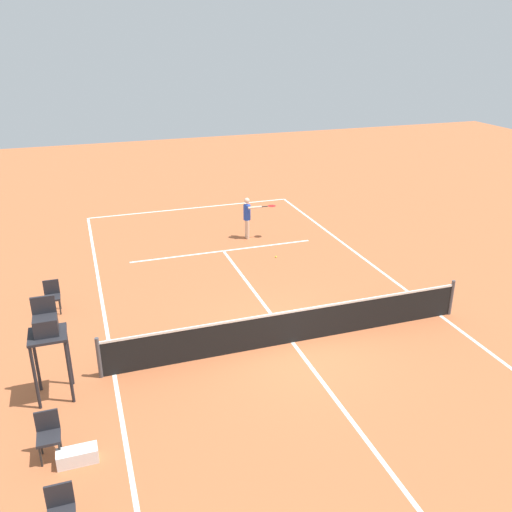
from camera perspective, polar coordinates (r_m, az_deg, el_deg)
name	(u,v)px	position (r m, az deg, el deg)	size (l,w,h in m)	color
ground_plane	(292,342)	(14.74, 3.81, -8.93)	(60.00, 60.00, 0.00)	#B76038
court_lines	(292,342)	(14.73, 3.81, -8.92)	(9.33, 24.98, 0.01)	white
tennis_net	(293,326)	(14.48, 3.86, -7.26)	(9.93, 0.10, 1.07)	#4C4C51
player_serving	(248,214)	(21.49, -0.80, 4.34)	(1.25, 0.60, 1.65)	beige
tennis_ball	(276,257)	(19.91, 2.08, -0.08)	(0.07, 0.07, 0.07)	#CCE033
umpire_chair	(47,333)	(12.76, -20.87, -7.52)	(0.80, 0.80, 2.41)	#232328
courtside_chair_near	(48,433)	(11.70, -20.77, -16.83)	(0.44, 0.46, 0.95)	#262626
courtside_chair_mid	(52,295)	(17.03, -20.41, -3.82)	(0.44, 0.46, 0.95)	#262626
courtside_chair_far	(61,511)	(10.18, -19.60, -23.64)	(0.44, 0.46, 0.95)	#262626
equipment_bag	(77,456)	(11.63, -18.05, -19.14)	(0.76, 0.32, 0.30)	white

